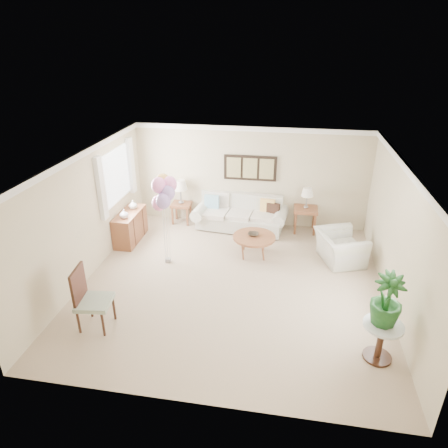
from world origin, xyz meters
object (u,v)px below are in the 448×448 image
at_px(armchair, 340,247).
at_px(accent_chair, 89,297).
at_px(sofa, 241,216).
at_px(coffee_table, 254,238).
at_px(balloon_cluster, 164,192).

bearing_deg(armchair, accent_chair, 104.39).
bearing_deg(sofa, accent_chair, -115.04).
relative_size(coffee_table, armchair, 0.93).
bearing_deg(sofa, balloon_cluster, -123.88).
bearing_deg(coffee_table, sofa, 109.35).
bearing_deg(armchair, sofa, 41.34).
bearing_deg(coffee_table, armchair, 2.00).
distance_m(armchair, balloon_cluster, 4.06).
bearing_deg(accent_chair, armchair, 34.17).
distance_m(armchair, accent_chair, 5.35).
distance_m(coffee_table, armchair, 1.92).
relative_size(sofa, accent_chair, 2.20).
relative_size(sofa, armchair, 2.38).
distance_m(sofa, coffee_table, 1.48).
relative_size(armchair, balloon_cluster, 0.52).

